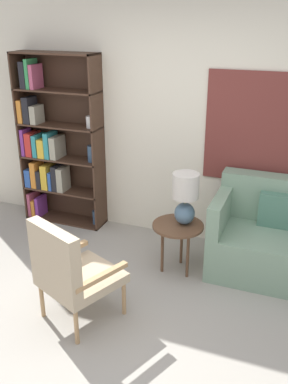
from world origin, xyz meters
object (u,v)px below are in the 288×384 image
Objects in this scene: bookshelf at (52,145)px; table_lamp at (185,196)px; armchair at (69,269)px; side_table at (178,230)px.

bookshelf is 1.89m from table_lamp.
bookshelf is at bearing 125.29° from armchair.
armchair is at bearing -54.71° from bookshelf.
side_table is (1.76, -0.60, -0.50)m from bookshelf.
armchair reaches higher than side_table.
side_table is (0.58, 1.07, -0.06)m from armchair.
side_table is at bearing -18.79° from bookshelf.
bookshelf is 2.18× the size of armchair.
table_lamp is (0.05, 0.05, 0.35)m from side_table.
bookshelf is at bearing 163.00° from table_lamp.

